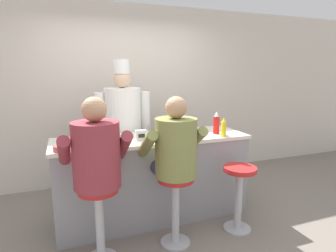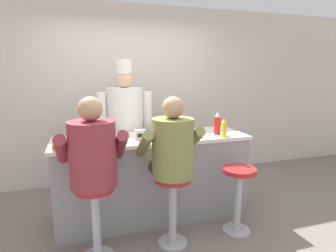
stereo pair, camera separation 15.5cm
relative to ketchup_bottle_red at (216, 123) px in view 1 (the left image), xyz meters
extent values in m
plane|color=slate|center=(-0.77, -0.24, -1.10)|extent=(20.00, 20.00, 0.00)
cube|color=beige|center=(-0.77, 1.42, 0.25)|extent=(10.00, 0.06, 2.70)
cube|color=gray|center=(-0.77, 0.10, -0.63)|extent=(2.16, 0.65, 0.93)
cube|color=silver|center=(-0.77, 0.10, -0.14)|extent=(2.21, 0.68, 0.04)
cylinder|color=red|center=(0.00, 0.00, -0.02)|extent=(0.07, 0.07, 0.21)
cone|color=white|center=(0.00, 0.00, 0.11)|extent=(0.06, 0.06, 0.06)
cylinder|color=yellow|center=(0.00, -0.16, -0.04)|extent=(0.06, 0.06, 0.17)
cone|color=yellow|center=(0.00, -0.16, 0.07)|extent=(0.05, 0.05, 0.05)
cylinder|color=orange|center=(-0.30, 0.04, -0.07)|extent=(0.04, 0.04, 0.11)
cylinder|color=#287F2D|center=(-0.30, 0.04, -0.01)|extent=(0.02, 0.02, 0.01)
cylinder|color=silver|center=(-0.44, 0.16, -0.03)|extent=(0.14, 0.14, 0.20)
cube|color=silver|center=(-0.36, 0.16, -0.02)|extent=(0.02, 0.02, 0.12)
cylinder|color=white|center=(-1.18, 0.03, -0.12)|extent=(0.26, 0.26, 0.02)
ellipsoid|color=#E0BC60|center=(-1.18, 0.03, -0.09)|extent=(0.12, 0.09, 0.03)
cylinder|color=#B24C47|center=(-1.75, -0.16, -0.10)|extent=(0.13, 0.13, 0.05)
cylinder|color=white|center=(-0.77, -0.09, -0.08)|extent=(0.08, 0.08, 0.10)
torus|color=white|center=(-0.71, -0.09, -0.07)|extent=(0.07, 0.01, 0.07)
cylinder|color=#4C7AB2|center=(-1.40, 0.01, -0.08)|extent=(0.09, 0.09, 0.08)
torus|color=#4C7AB2|center=(-1.35, 0.01, -0.08)|extent=(0.06, 0.02, 0.06)
cube|color=silver|center=(-0.93, 0.00, -0.07)|extent=(0.12, 0.07, 0.11)
cube|color=black|center=(-0.93, -0.04, -0.07)|extent=(0.07, 0.01, 0.04)
cylinder|color=#B2B5BA|center=(-1.46, -0.50, -0.74)|extent=(0.08, 0.08, 0.68)
cylinder|color=red|center=(-1.46, -0.50, -0.41)|extent=(0.35, 0.35, 0.05)
cylinder|color=#33384C|center=(-1.56, -0.30, -0.37)|extent=(0.15, 0.41, 0.15)
cylinder|color=#33384C|center=(-1.36, -0.30, -0.37)|extent=(0.15, 0.41, 0.15)
cylinder|color=maroon|center=(-1.46, -0.50, -0.09)|extent=(0.41, 0.41, 0.58)
cylinder|color=maroon|center=(-1.71, -0.39, -0.07)|extent=(0.11, 0.44, 0.35)
cylinder|color=maroon|center=(-1.20, -0.39, -0.07)|extent=(0.11, 0.44, 0.35)
sphere|color=tan|center=(-1.46, -0.50, 0.30)|extent=(0.21, 0.21, 0.21)
cylinder|color=#B2B5BA|center=(-0.73, -0.50, -1.09)|extent=(0.30, 0.30, 0.02)
cylinder|color=#B2B5BA|center=(-0.73, -0.50, -0.74)|extent=(0.08, 0.08, 0.68)
cylinder|color=red|center=(-0.73, -0.50, -0.41)|extent=(0.35, 0.35, 0.05)
cylinder|color=#33384C|center=(-0.82, -0.30, -0.37)|extent=(0.15, 0.40, 0.15)
cylinder|color=#33384C|center=(-0.63, -0.30, -0.37)|extent=(0.15, 0.40, 0.15)
cylinder|color=olive|center=(-0.73, -0.50, -0.10)|extent=(0.40, 0.40, 0.56)
cylinder|color=olive|center=(-0.97, -0.39, -0.07)|extent=(0.10, 0.43, 0.34)
cylinder|color=olive|center=(-0.48, -0.39, -0.07)|extent=(0.10, 0.43, 0.34)
sphere|color=tan|center=(-0.73, -0.50, 0.28)|extent=(0.20, 0.20, 0.20)
cylinder|color=#B2B5BA|center=(0.01, -0.50, -1.09)|extent=(0.30, 0.30, 0.02)
cylinder|color=#B2B5BA|center=(0.01, -0.50, -0.74)|extent=(0.08, 0.08, 0.68)
cylinder|color=red|center=(0.01, -0.50, -0.41)|extent=(0.35, 0.35, 0.05)
cube|color=#232328|center=(-0.98, 0.69, -0.67)|extent=(0.36, 0.20, 0.86)
cube|color=white|center=(-0.98, 0.64, -0.50)|extent=(0.32, 0.02, 0.51)
cylinder|color=white|center=(-0.98, 0.69, 0.08)|extent=(0.46, 0.46, 0.64)
sphere|color=#DBB28E|center=(-0.98, 0.69, 0.51)|extent=(0.22, 0.22, 0.22)
cylinder|color=white|center=(-0.98, 0.69, 0.67)|extent=(0.20, 0.20, 0.18)
cylinder|color=white|center=(-1.28, 0.69, 0.08)|extent=(0.13, 0.13, 0.55)
cylinder|color=white|center=(-0.68, 0.69, 0.08)|extent=(0.13, 0.13, 0.55)
camera|label=1|loc=(-1.69, -2.88, 0.60)|focal=30.00mm
camera|label=2|loc=(-1.55, -2.93, 0.60)|focal=30.00mm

